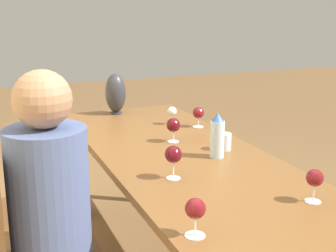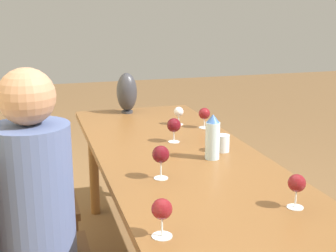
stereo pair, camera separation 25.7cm
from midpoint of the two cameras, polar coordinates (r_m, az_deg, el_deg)
dining_table at (r=2.42m, az=4.63°, el=-5.47°), size 2.33×0.83×0.76m
water_bottle at (r=2.34m, az=8.60°, el=-1.43°), size 0.07×0.07×0.23m
water_tumbler at (r=2.48m, az=9.65°, el=-2.13°), size 0.07×0.07×0.09m
vase at (r=3.29m, az=-2.82°, el=4.10°), size 0.14×0.14×0.29m
wine_glass_0 at (r=2.99m, az=3.78°, el=1.66°), size 0.06×0.06×0.12m
wine_glass_1 at (r=2.60m, az=3.55°, el=0.01°), size 0.08×0.08×0.14m
wine_glass_2 at (r=1.56m, az=4.04°, el=-10.30°), size 0.07×0.07×0.14m
wine_glass_3 at (r=2.92m, az=6.98°, el=1.42°), size 0.07×0.07×0.13m
wine_glass_4 at (r=1.87m, az=19.30°, el=-6.78°), size 0.07×0.07×0.13m
wine_glass_5 at (r=2.06m, az=2.70°, el=-3.61°), size 0.08×0.08×0.15m
chair_near at (r=2.09m, az=-14.24°, el=-14.61°), size 0.44×0.44×0.97m
chair_far at (r=2.66m, az=-14.89°, el=-8.07°), size 0.44×0.44×0.97m
person_near at (r=2.01m, az=-12.02°, el=-9.74°), size 0.32×0.32×1.28m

